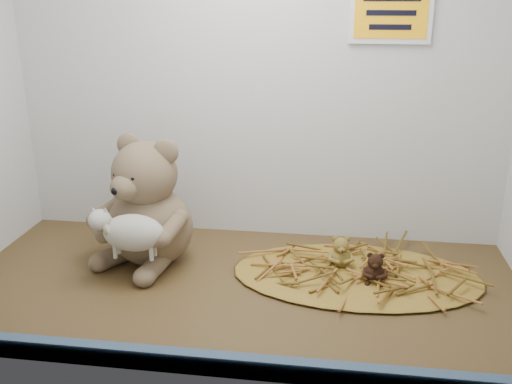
# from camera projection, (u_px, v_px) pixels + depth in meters

# --- Properties ---
(alcove_shell) EXTENTS (1.20, 0.60, 0.90)m
(alcove_shell) POSITION_uv_depth(u_px,v_px,m) (243.00, 68.00, 1.15)
(alcove_shell) COLOR #433017
(alcove_shell) RESTS_ON ground
(front_rail) EXTENTS (1.19, 0.02, 0.04)m
(front_rail) POSITION_uv_depth(u_px,v_px,m) (209.00, 363.00, 0.94)
(front_rail) COLOR #3A536F
(front_rail) RESTS_ON shelf_floor
(straw_bed) EXTENTS (0.55, 0.32, 0.01)m
(straw_bed) POSITION_uv_depth(u_px,v_px,m) (356.00, 275.00, 1.26)
(straw_bed) COLOR olive
(straw_bed) RESTS_ON shelf_floor
(main_teddy) EXTENTS (0.32, 0.33, 0.30)m
(main_teddy) POSITION_uv_depth(u_px,v_px,m) (148.00, 200.00, 1.29)
(main_teddy) COLOR #78624A
(main_teddy) RESTS_ON shelf_floor
(toy_lamb) EXTENTS (0.17, 0.11, 0.11)m
(toy_lamb) POSITION_uv_depth(u_px,v_px,m) (134.00, 233.00, 1.20)
(toy_lamb) COLOR beige
(toy_lamb) RESTS_ON main_teddy
(mini_teddy_tan) EXTENTS (0.07, 0.07, 0.07)m
(mini_teddy_tan) POSITION_uv_depth(u_px,v_px,m) (341.00, 251.00, 1.27)
(mini_teddy_tan) COLOR olive
(mini_teddy_tan) RESTS_ON straw_bed
(mini_teddy_brown) EXTENTS (0.05, 0.06, 0.07)m
(mini_teddy_brown) POSITION_uv_depth(u_px,v_px,m) (375.00, 266.00, 1.21)
(mini_teddy_brown) COLOR black
(mini_teddy_brown) RESTS_ON straw_bed
(wall_sign) EXTENTS (0.16, 0.01, 0.11)m
(wall_sign) POSITION_uv_depth(u_px,v_px,m) (391.00, 13.00, 1.26)
(wall_sign) COLOR #EB9F0C
(wall_sign) RESTS_ON back_wall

